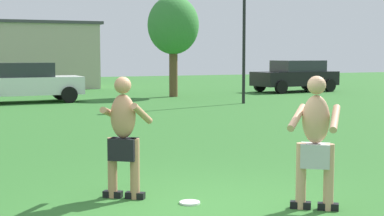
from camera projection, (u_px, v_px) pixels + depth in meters
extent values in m
plane|color=#2D6628|center=(199.00, 210.00, 7.33)|extent=(80.00, 80.00, 0.00)
cube|color=black|center=(328.00, 207.00, 7.35)|extent=(0.27, 0.24, 0.09)
cylinder|color=tan|center=(329.00, 177.00, 7.31)|extent=(0.13, 0.13, 0.84)
cube|color=black|center=(300.00, 205.00, 7.42)|extent=(0.27, 0.24, 0.09)
cylinder|color=tan|center=(301.00, 176.00, 7.39)|extent=(0.13, 0.13, 0.84)
cube|color=#B7B7BC|center=(315.00, 155.00, 7.32)|extent=(0.43, 0.41, 0.30)
ellipsoid|color=tan|center=(316.00, 119.00, 7.28)|extent=(0.40, 0.38, 0.61)
cylinder|color=tan|center=(335.00, 118.00, 7.13)|extent=(0.44, 0.48, 0.31)
cylinder|color=tan|center=(297.00, 117.00, 7.23)|extent=(0.49, 0.44, 0.30)
sphere|color=tan|center=(317.00, 85.00, 7.24)|extent=(0.23, 0.23, 0.23)
cube|color=black|center=(113.00, 194.00, 7.99)|extent=(0.27, 0.24, 0.09)
cylinder|color=tan|center=(112.00, 168.00, 7.96)|extent=(0.13, 0.13, 0.82)
cube|color=black|center=(135.00, 195.00, 7.92)|extent=(0.27, 0.24, 0.09)
cylinder|color=tan|center=(135.00, 169.00, 7.88)|extent=(0.13, 0.13, 0.82)
cube|color=black|center=(123.00, 149.00, 7.90)|extent=(0.44, 0.41, 0.30)
ellipsoid|color=tan|center=(123.00, 116.00, 7.85)|extent=(0.41, 0.39, 0.60)
cylinder|color=tan|center=(109.00, 113.00, 8.00)|extent=(0.39, 0.53, 0.22)
cylinder|color=tan|center=(142.00, 114.00, 7.89)|extent=(0.44, 0.46, 0.33)
sphere|color=tan|center=(123.00, 85.00, 7.81)|extent=(0.23, 0.23, 0.23)
cylinder|color=white|center=(190.00, 203.00, 7.67)|extent=(0.27, 0.27, 0.03)
cube|color=white|center=(26.00, 86.00, 23.19)|extent=(4.32, 1.84, 0.70)
cube|color=#282D33|center=(21.00, 70.00, 23.05)|extent=(2.42, 1.61, 0.56)
cylinder|color=black|center=(60.00, 92.00, 24.65)|extent=(0.64, 0.23, 0.64)
cylinder|color=black|center=(69.00, 95.00, 23.02)|extent=(0.64, 0.23, 0.64)
cube|color=black|center=(295.00, 78.00, 29.52)|extent=(4.42, 2.12, 0.70)
cube|color=#282D33|center=(298.00, 66.00, 29.56)|extent=(2.52, 1.76, 0.56)
cylinder|color=black|center=(281.00, 87.00, 28.06)|extent=(0.65, 0.27, 0.64)
cylinder|color=black|center=(260.00, 85.00, 29.64)|extent=(0.65, 0.27, 0.64)
cylinder|color=black|center=(330.00, 85.00, 29.47)|extent=(0.65, 0.27, 0.64)
cylinder|color=black|center=(307.00, 84.00, 31.05)|extent=(0.65, 0.27, 0.64)
cylinder|color=black|center=(244.00, 28.00, 22.48)|extent=(0.12, 0.12, 5.84)
cube|color=#B2A893|center=(1.00, 57.00, 31.95)|extent=(9.84, 4.76, 3.50)
cube|color=#3F3F44|center=(0.00, 23.00, 31.77)|extent=(10.23, 4.95, 0.16)
cylinder|color=brown|center=(173.00, 71.00, 26.17)|extent=(0.38, 0.38, 2.29)
ellipsoid|color=#387F38|center=(173.00, 25.00, 25.97)|extent=(2.29, 2.29, 2.60)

